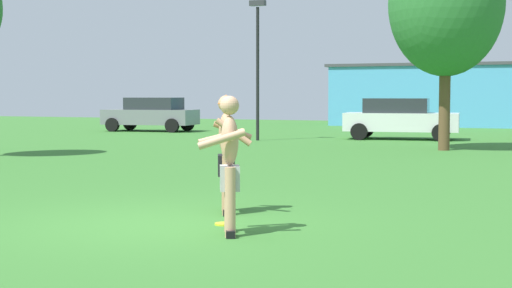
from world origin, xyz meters
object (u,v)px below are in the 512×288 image
player_with_cap (227,148)px  lamp_post (258,54)px  frisbee (224,224)px  car_white_far_end (400,118)px  player_in_gray (229,162)px  tree_right_field (446,3)px  car_gray_near_post (151,114)px

player_with_cap → lamp_post: (-6.40, 16.73, 2.29)m
frisbee → car_white_far_end: bearing=95.6°
player_with_cap → frisbee: size_ratio=6.88×
player_in_gray → tree_right_field: size_ratio=0.25×
frisbee → tree_right_field: tree_right_field is taller
player_in_gray → car_gray_near_post: size_ratio=0.39×
player_in_gray → lamp_post: size_ratio=0.33×
car_white_far_end → car_gray_near_post: bearing=170.6°
player_with_cap → player_in_gray: player_with_cap is taller
player_in_gray → car_gray_near_post: (-14.52, 23.08, -0.08)m
car_gray_near_post → car_white_far_end: size_ratio=0.99×
player_in_gray → car_white_far_end: bearing=96.4°
player_in_gray → lamp_post: (-7.16, 18.30, 2.34)m
player_with_cap → car_gray_near_post: bearing=122.6°
car_gray_near_post → lamp_post: (7.36, -4.78, 2.42)m
player_with_cap → car_white_far_end: 19.57m
frisbee → tree_right_field: 15.81m
player_with_cap → frisbee: bearing=-67.4°
car_white_far_end → lamp_post: 6.05m
player_with_cap → car_gray_near_post: size_ratio=0.39×
player_with_cap → tree_right_field: tree_right_field is taller
car_gray_near_post → tree_right_field: tree_right_field is taller
car_white_far_end → player_with_cap: bearing=-85.3°
player_with_cap → frisbee: (0.40, -0.96, -0.95)m
frisbee → car_gray_near_post: 26.58m
frisbee → car_white_far_end: (-2.01, 20.47, 0.81)m
player_with_cap → car_white_far_end: bearing=94.7°
player_in_gray → car_white_far_end: size_ratio=0.38×
frisbee → lamp_post: lamp_post is taller
player_in_gray → tree_right_field: bearing=89.5°
car_gray_near_post → player_with_cap: bearing=-57.4°
car_gray_near_post → car_white_far_end: same height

